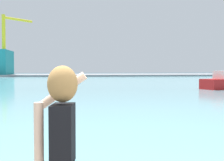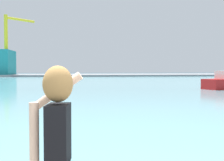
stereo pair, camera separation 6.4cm
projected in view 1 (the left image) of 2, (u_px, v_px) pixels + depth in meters
The scene contains 5 objects.
ground_plane at pixel (75, 82), 51.70m from camera, with size 220.00×220.00×0.00m, color #334751.
harbor_water at pixel (75, 81), 53.68m from camera, with size 140.00×100.00×0.02m, color #6BA8B2.
far_shore_dock at pixel (73, 75), 93.29m from camera, with size 140.00×20.00×0.50m, color gray.
person_photographer at pixel (62, 138), 2.88m from camera, with size 0.53×0.56×1.74m.
port_crane at pixel (7, 39), 86.35m from camera, with size 7.52×7.85×16.70m.
Camera 1 is at (-0.73, -2.02, 2.23)m, focal length 49.42 mm.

